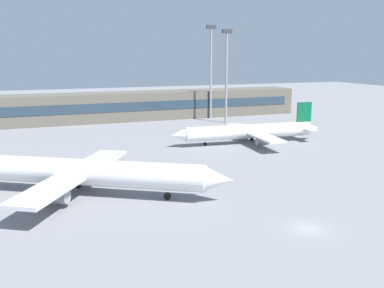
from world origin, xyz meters
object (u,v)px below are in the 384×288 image
object	(u,v)px
airplane_near	(84,173)
airplane_mid	(248,132)
floodlight_tower_east	(226,70)
floodlight_tower_west	(211,66)

from	to	relation	value
airplane_near	airplane_mid	world-z (taller)	airplane_near
airplane_mid	floodlight_tower_east	xyz separation A→B (m)	(9.17, 31.59, 13.42)
airplane_near	floodlight_tower_west	size ratio (longest dim) A/B	1.33
airplane_mid	airplane_near	bearing A→B (deg)	-148.68
airplane_mid	floodlight_tower_east	bearing A→B (deg)	73.82
airplane_mid	floodlight_tower_west	world-z (taller)	floodlight_tower_west
airplane_mid	floodlight_tower_west	xyz separation A→B (m)	(8.55, 42.16, 14.37)
airplane_mid	floodlight_tower_east	distance (m)	35.53
airplane_near	airplane_mid	distance (m)	49.38
floodlight_tower_east	airplane_near	bearing A→B (deg)	-131.88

